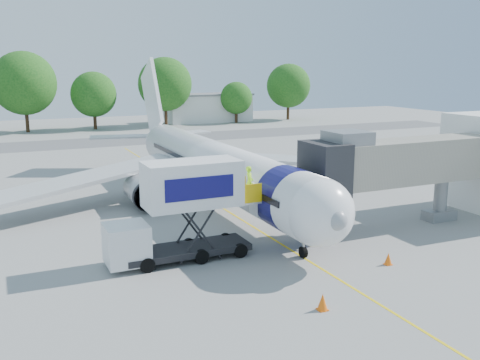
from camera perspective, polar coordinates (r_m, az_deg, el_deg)
name	(u,v)px	position (r m, az deg, el deg)	size (l,w,h in m)	color
ground	(234,215)	(38.42, -0.63, -3.77)	(160.00, 160.00, 0.00)	gray
guidance_line	(234,215)	(38.42, -0.64, -3.77)	(0.15, 70.00, 0.01)	yellow
taxiway_strip	(114,141)	(77.95, -13.32, 4.04)	(120.00, 10.00, 0.01)	#59595B
aircraft	(212,165)	(41.45, -2.96, 1.58)	(34.17, 37.73, 11.35)	white
jet_bridge	(391,163)	(35.82, 15.81, 1.73)	(13.90, 3.20, 6.60)	gray
catering_hiloader	(181,212)	(29.20, -6.30, -3.36)	(8.59, 2.44, 5.50)	black
ground_tug	(478,308)	(24.72, 24.07, -12.40)	(3.67, 2.55, 1.33)	silver
safety_cone_a	(388,259)	(30.13, 15.53, -8.12)	(0.42, 0.42, 0.67)	#FC620D
safety_cone_b	(323,302)	(24.27, 8.80, -12.76)	(0.48, 0.48, 0.76)	#FC620D
outbuilding_right	(207,108)	(102.97, -3.51, 7.72)	(16.40, 7.40, 5.30)	silver
tree_c	(24,83)	(92.39, -22.05, 9.55)	(10.04, 10.04, 12.80)	#382314
tree_d	(94,94)	(93.30, -15.35, 8.80)	(7.51, 7.51, 9.58)	#382314
tree_e	(165,84)	(96.24, -8.00, 10.08)	(9.42, 9.42, 12.01)	#382314
tree_f	(236,98)	(100.56, -0.40, 8.75)	(5.96, 5.96, 7.60)	#382314
tree_g	(288,86)	(106.95, 5.19, 9.98)	(8.56, 8.56, 10.91)	#382314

